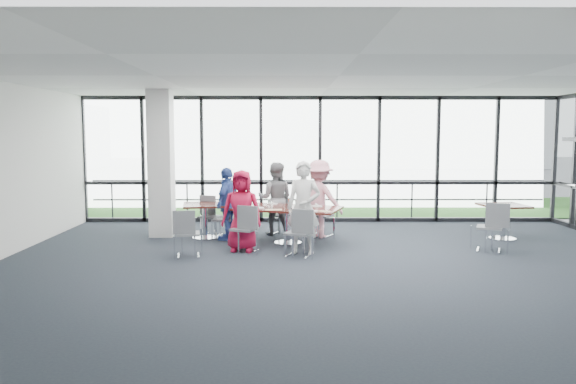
{
  "coord_description": "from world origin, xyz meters",
  "views": [
    {
      "loc": [
        -0.87,
        -9.28,
        2.27
      ],
      "look_at": [
        -0.83,
        1.82,
        1.1
      ],
      "focal_mm": 35.0,
      "sensor_mm": 36.0,
      "label": 1
    }
  ],
  "objects_px": {
    "structural_column": "(161,164)",
    "chair_spare_r": "(489,227)",
    "diner_far_right": "(319,199)",
    "chair_main_fr": "(321,216)",
    "side_table_right": "(503,210)",
    "side_table_left": "(205,209)",
    "main_table": "(288,213)",
    "chair_main_nr": "(298,233)",
    "chair_main_end": "(223,219)",
    "chair_main_fl": "(283,215)",
    "chair_spare_la": "(188,234)",
    "chair_main_nl": "(244,229)",
    "diner_near_left": "(242,211)",
    "diner_far_left": "(275,199)",
    "chair_spare_lb": "(210,217)",
    "diner_near_right": "(304,208)",
    "diner_end": "(228,204)"
  },
  "relations": [
    {
      "from": "diner_end",
      "to": "diner_near_left",
      "type": "bearing_deg",
      "value": 38.56
    },
    {
      "from": "diner_far_right",
      "to": "chair_main_fr",
      "type": "height_order",
      "value": "diner_far_right"
    },
    {
      "from": "diner_near_left",
      "to": "diner_far_left",
      "type": "xyz_separation_m",
      "value": [
        0.62,
        1.7,
        0.03
      ]
    },
    {
      "from": "structural_column",
      "to": "side_table_right",
      "type": "xyz_separation_m",
      "value": [
        7.38,
        -0.44,
        -0.96
      ]
    },
    {
      "from": "diner_far_right",
      "to": "chair_main_fr",
      "type": "distance_m",
      "value": 0.41
    },
    {
      "from": "diner_near_right",
      "to": "main_table",
      "type": "bearing_deg",
      "value": 120.58
    },
    {
      "from": "chair_spare_la",
      "to": "chair_spare_lb",
      "type": "xyz_separation_m",
      "value": [
        0.13,
        2.09,
        0.0
      ]
    },
    {
      "from": "chair_main_nl",
      "to": "chair_spare_r",
      "type": "xyz_separation_m",
      "value": [
        4.71,
        0.09,
        0.02
      ]
    },
    {
      "from": "chair_main_nr",
      "to": "diner_far_right",
      "type": "bearing_deg",
      "value": 96.39
    },
    {
      "from": "diner_end",
      "to": "chair_spare_lb",
      "type": "xyz_separation_m",
      "value": [
        -0.43,
        0.43,
        -0.34
      ]
    },
    {
      "from": "diner_near_left",
      "to": "chair_main_fr",
      "type": "xyz_separation_m",
      "value": [
        1.62,
        1.55,
        -0.32
      ]
    },
    {
      "from": "main_table",
      "to": "side_table_left",
      "type": "bearing_deg",
      "value": -179.11
    },
    {
      "from": "chair_main_fl",
      "to": "chair_main_fr",
      "type": "relative_size",
      "value": 0.92
    },
    {
      "from": "structural_column",
      "to": "chair_spare_r",
      "type": "distance_m",
      "value": 6.94
    },
    {
      "from": "chair_main_end",
      "to": "chair_spare_la",
      "type": "distance_m",
      "value": 1.85
    },
    {
      "from": "structural_column",
      "to": "chair_main_fr",
      "type": "xyz_separation_m",
      "value": [
        3.5,
        -0.06,
        -1.14
      ]
    },
    {
      "from": "diner_far_left",
      "to": "chair_main_fl",
      "type": "relative_size",
      "value": 1.92
    },
    {
      "from": "chair_main_nr",
      "to": "diner_far_left",
      "type": "bearing_deg",
      "value": 122.37
    },
    {
      "from": "chair_main_nl",
      "to": "chair_spare_r",
      "type": "distance_m",
      "value": 4.71
    },
    {
      "from": "chair_main_fl",
      "to": "chair_main_nr",
      "type": "bearing_deg",
      "value": 120.0
    },
    {
      "from": "diner_near_right",
      "to": "diner_far_right",
      "type": "height_order",
      "value": "diner_near_right"
    },
    {
      "from": "chair_main_fr",
      "to": "chair_spare_lb",
      "type": "bearing_deg",
      "value": 28.2
    },
    {
      "from": "chair_main_nr",
      "to": "chair_main_end",
      "type": "xyz_separation_m",
      "value": [
        -1.59,
        1.81,
        -0.03
      ]
    },
    {
      "from": "structural_column",
      "to": "diner_far_right",
      "type": "height_order",
      "value": "structural_column"
    },
    {
      "from": "chair_main_nr",
      "to": "chair_main_fr",
      "type": "height_order",
      "value": "chair_main_fr"
    },
    {
      "from": "diner_near_left",
      "to": "chair_spare_lb",
      "type": "bearing_deg",
      "value": 122.84
    },
    {
      "from": "chair_main_end",
      "to": "chair_spare_la",
      "type": "bearing_deg",
      "value": -6.08
    },
    {
      "from": "side_table_right",
      "to": "chair_main_fl",
      "type": "xyz_separation_m",
      "value": [
        -4.71,
        0.64,
        -0.21
      ]
    },
    {
      "from": "side_table_left",
      "to": "chair_spare_lb",
      "type": "bearing_deg",
      "value": 74.94
    },
    {
      "from": "main_table",
      "to": "chair_spare_la",
      "type": "distance_m",
      "value": 2.22
    },
    {
      "from": "main_table",
      "to": "chair_spare_la",
      "type": "bearing_deg",
      "value": -127.47
    },
    {
      "from": "diner_near_left",
      "to": "diner_far_left",
      "type": "relative_size",
      "value": 0.96
    },
    {
      "from": "main_table",
      "to": "chair_main_nl",
      "type": "xyz_separation_m",
      "value": [
        -0.83,
        -0.86,
        -0.19
      ]
    },
    {
      "from": "diner_far_left",
      "to": "diner_end",
      "type": "relative_size",
      "value": 1.05
    },
    {
      "from": "diner_near_left",
      "to": "diner_end",
      "type": "xyz_separation_m",
      "value": [
        -0.39,
        1.15,
        -0.01
      ]
    },
    {
      "from": "structural_column",
      "to": "diner_far_left",
      "type": "relative_size",
      "value": 1.97
    },
    {
      "from": "chair_main_nr",
      "to": "chair_spare_r",
      "type": "relative_size",
      "value": 0.95
    },
    {
      "from": "chair_main_fl",
      "to": "chair_spare_r",
      "type": "height_order",
      "value": "chair_spare_r"
    },
    {
      "from": "structural_column",
      "to": "diner_far_left",
      "type": "height_order",
      "value": "structural_column"
    },
    {
      "from": "chair_main_nl",
      "to": "chair_spare_lb",
      "type": "xyz_separation_m",
      "value": [
        -0.88,
        1.72,
        -0.02
      ]
    },
    {
      "from": "structural_column",
      "to": "chair_spare_r",
      "type": "relative_size",
      "value": 3.44
    },
    {
      "from": "side_table_right",
      "to": "side_table_left",
      "type": "bearing_deg",
      "value": 178.79
    },
    {
      "from": "side_table_left",
      "to": "side_table_right",
      "type": "xyz_separation_m",
      "value": [
        6.39,
        -0.13,
        -0.0
      ]
    },
    {
      "from": "side_table_left",
      "to": "chair_main_nr",
      "type": "xyz_separation_m",
      "value": [
        1.98,
        -1.83,
        -0.2
      ]
    },
    {
      "from": "main_table",
      "to": "side_table_right",
      "type": "height_order",
      "value": "same"
    },
    {
      "from": "diner_near_left",
      "to": "main_table",
      "type": "bearing_deg",
      "value": 44.47
    },
    {
      "from": "structural_column",
      "to": "chair_main_end",
      "type": "relative_size",
      "value": 3.86
    },
    {
      "from": "side_table_right",
      "to": "chair_main_end",
      "type": "xyz_separation_m",
      "value": [
        -6.01,
        0.12,
        -0.22
      ]
    },
    {
      "from": "diner_near_left",
      "to": "chair_spare_r",
      "type": "height_order",
      "value": "diner_near_left"
    },
    {
      "from": "diner_near_right",
      "to": "chair_main_end",
      "type": "bearing_deg",
      "value": 151.82
    }
  ]
}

